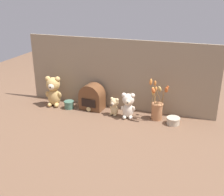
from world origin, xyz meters
The scene contains 9 objects.
ground_plane centered at (0.00, 0.00, 0.00)m, with size 4.00×4.00×0.00m, color brown.
backdrop_wall centered at (0.00, 0.17, 0.29)m, with size 1.60×0.02×0.58m.
teddy_bear_large centered at (-0.53, 0.03, 0.14)m, with size 0.15×0.13×0.26m.
teddy_bear_medium centered at (0.14, -0.01, 0.11)m, with size 0.12×0.10×0.21m.
teddy_bear_small centered at (0.02, 0.01, 0.08)m, with size 0.08×0.07×0.15m.
flower_vase centered at (0.36, 0.04, 0.10)m, with size 0.15×0.15×0.33m.
vintage_radio centered at (-0.19, 0.07, 0.10)m, with size 0.20×0.14×0.22m.
decorative_tin_tall centered at (0.49, 0.00, 0.03)m, with size 0.10×0.10×0.05m.
decorative_tin_short centered at (-0.38, 0.01, 0.03)m, with size 0.08×0.08×0.07m.
Camera 1 is at (0.68, -1.94, 0.96)m, focal length 45.00 mm.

